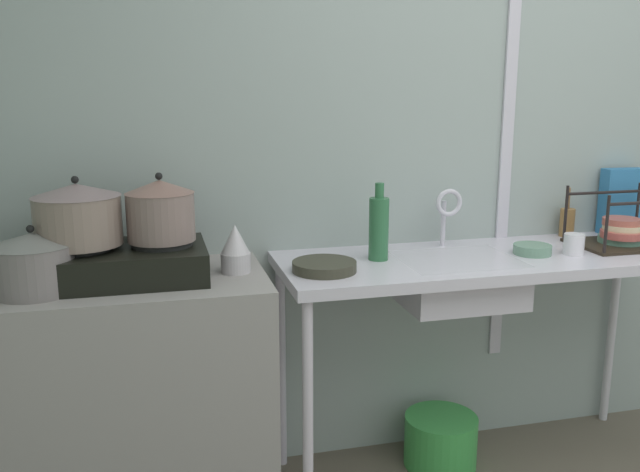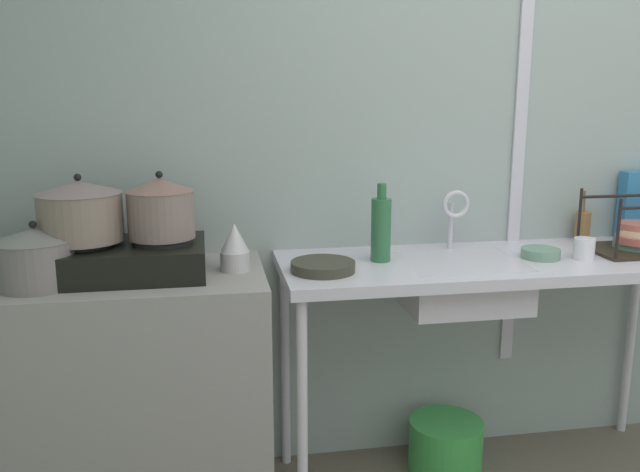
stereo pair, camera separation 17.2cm
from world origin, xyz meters
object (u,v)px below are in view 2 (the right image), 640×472
bucket_on_floor (445,445)px  dish_rack (637,239)px  frying_pan (323,266)px  small_bowl_on_drainboard (541,253)px  pot_beside_stove (36,257)px  faucet (455,210)px  pot_on_left_burner (80,211)px  pot_on_right_burner (161,208)px  bottle_by_sink (381,228)px  utensil_jar (582,226)px  stove (124,259)px  percolator (235,248)px  sink_basin (461,283)px  cup_by_rack (584,249)px

bucket_on_floor → dish_rack: bearing=-4.4°
frying_pan → small_bowl_on_drainboard: 0.82m
pot_beside_stove → faucet: bearing=8.9°
pot_on_left_burner → frying_pan: bearing=-4.8°
faucet → pot_on_left_burner: bearing=-173.6°
pot_on_right_burner → pot_beside_stove: size_ratio=0.89×
bottle_by_sink → utensil_jar: bearing=11.2°
pot_on_right_burner → faucet: (1.08, 0.15, -0.07)m
pot_beside_stove → frying_pan: pot_beside_stove is taller
stove → percolator: size_ratio=3.22×
percolator → utensil_jar: size_ratio=0.78×
percolator → small_bowl_on_drainboard: bearing=-1.2°
pot_beside_stove → pot_on_right_burner: bearing=11.8°
faucet → dish_rack: (0.69, -0.14, -0.11)m
pot_on_right_burner → bottle_by_sink: 0.77m
sink_basin → small_bowl_on_drainboard: 0.32m
stove → small_bowl_on_drainboard: size_ratio=3.76×
cup_by_rack → bottle_by_sink: size_ratio=0.28×
dish_rack → small_bowl_on_drainboard: 0.42m
percolator → faucet: bearing=10.1°
sink_basin → frying_pan: (-0.52, -0.04, 0.10)m
percolator → dish_rack: dish_rack is taller
dish_rack → bucket_on_floor: (-0.71, 0.06, -0.83)m
faucet → cup_by_rack: size_ratio=2.98×
frying_pan → pot_on_right_burner: bearing=172.9°
pot_on_right_burner → faucet: pot_on_right_burner is taller
frying_pan → bucket_on_floor: 0.96m
percolator → utensil_jar: utensil_jar is taller
percolator → stove: bearing=179.7°
frying_pan → cup_by_rack: size_ratio=2.80×
cup_by_rack → small_bowl_on_drainboard: (-0.15, 0.04, -0.02)m
pot_on_right_burner → sink_basin: size_ratio=0.52×
utensil_jar → faucet: bearing=-173.2°
pot_beside_stove → cup_by_rack: 1.89m
pot_on_left_burner → dish_rack: pot_on_left_burner is taller
percolator → faucet: faucet is taller
dish_rack → bottle_by_sink: size_ratio=1.27×
cup_by_rack → faucet: bearing=152.6°
sink_basin → dish_rack: dish_rack is taller
pot_beside_stove → frying_pan: size_ratio=1.14×
faucet → bucket_on_floor: size_ratio=0.80×
bottle_by_sink → dish_rack: bearing=-1.7°
frying_pan → percolator: bearing=167.6°
utensil_jar → percolator: bearing=-171.2°
faucet → small_bowl_on_drainboard: (0.27, -0.17, -0.14)m
sink_basin → bottle_by_sink: size_ratio=1.52×
frying_pan → cup_by_rack: 0.97m
pot_on_left_burner → bucket_on_floor: bearing=2.8°
percolator → small_bowl_on_drainboard: (1.12, -0.02, -0.06)m
stove → pot_on_right_burner: pot_on_right_burner is taller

